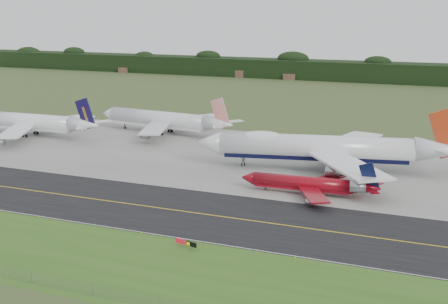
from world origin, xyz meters
TOP-DOWN VIEW (x-y plane):
  - ground at (0.00, 0.00)m, footprint 600.00×600.00m
  - grass_verge at (0.00, -35.00)m, footprint 400.00×30.00m
  - taxiway at (0.00, -4.00)m, footprint 400.00×32.00m
  - apron at (0.00, 51.00)m, footprint 400.00×78.00m
  - taxiway_centreline at (0.00, -4.00)m, footprint 400.00×0.40m
  - taxiway_edge_line at (0.00, -19.50)m, footprint 400.00×0.25m
  - perimeter_fence at (0.00, -48.00)m, footprint 320.00×0.10m
  - horizon_treeline at (0.00, 273.76)m, footprint 700.00×25.00m
  - jet_ba_747 at (20.38, 44.56)m, footprint 74.69×60.90m
  - jet_red_737 at (22.83, 20.12)m, footprint 34.66×28.23m
  - jet_navy_gold at (-89.44, 51.86)m, footprint 58.25×50.86m
  - jet_star_tail at (-46.47, 74.25)m, footprint 57.08×47.47m
  - taxiway_sign at (10.64, -24.02)m, footprint 4.89×1.32m
  - edge_marker_left at (-27.07, -20.50)m, footprint 0.16×0.16m
  - edge_marker_center at (-1.32, -20.50)m, footprint 0.16×0.16m
  - edge_marker_right at (31.16, -20.50)m, footprint 0.16×0.16m

SIDE VIEW (x-z plane):
  - ground at x=0.00m, z-range 0.00..0.00m
  - grass_verge at x=0.00m, z-range 0.00..0.01m
  - apron at x=0.00m, z-range 0.00..0.01m
  - taxiway at x=0.00m, z-range 0.00..0.02m
  - taxiway_centreline at x=0.00m, z-range 0.03..0.03m
  - taxiway_edge_line at x=0.00m, z-range 0.03..0.03m
  - edge_marker_left at x=-27.07m, z-range 0.00..0.50m
  - edge_marker_center at x=-1.32m, z-range 0.00..0.50m
  - edge_marker_right at x=31.16m, z-range 0.00..0.50m
  - perimeter_fence at x=0.00m, z-range -158.90..161.10m
  - taxiway_sign at x=10.64m, z-range 0.34..2.00m
  - jet_red_737 at x=22.83m, z-range -2.09..7.27m
  - jet_navy_gold at x=-89.44m, z-range -2.58..12.48m
  - jet_star_tail at x=-46.47m, z-range -2.51..12.54m
  - horizon_treeline at x=0.00m, z-range -0.53..11.47m
  - jet_ba_747 at x=20.38m, z-range -3.02..15.89m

